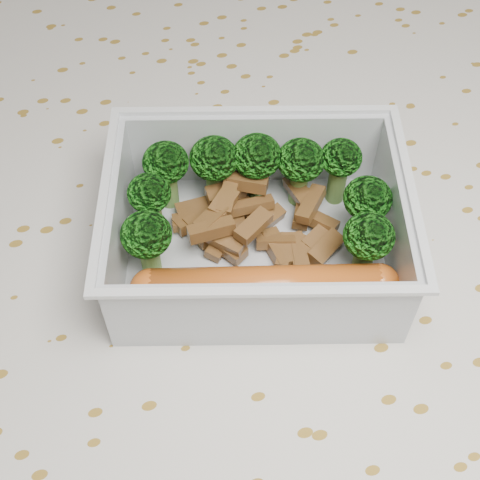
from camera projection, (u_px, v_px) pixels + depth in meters
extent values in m
cube|color=brown|center=(232.00, 294.00, 0.49)|extent=(1.40, 0.90, 0.04)
cube|color=silver|center=(231.00, 276.00, 0.47)|extent=(1.46, 0.96, 0.01)
cube|color=silver|center=(131.00, 7.00, 0.82)|extent=(1.46, 0.01, 0.18)
cube|color=silver|center=(256.00, 253.00, 0.48)|extent=(0.22, 0.19, 0.00)
cube|color=silver|center=(254.00, 149.00, 0.49)|extent=(0.18, 0.05, 0.06)
cube|color=silver|center=(260.00, 314.00, 0.41)|extent=(0.18, 0.05, 0.06)
cube|color=silver|center=(394.00, 222.00, 0.45)|extent=(0.04, 0.13, 0.06)
cube|color=silver|center=(119.00, 225.00, 0.45)|extent=(0.04, 0.13, 0.06)
cube|color=silver|center=(255.00, 111.00, 0.47)|extent=(0.20, 0.06, 0.00)
cube|color=silver|center=(262.00, 292.00, 0.38)|extent=(0.20, 0.06, 0.00)
cube|color=silver|center=(411.00, 190.00, 0.42)|extent=(0.04, 0.14, 0.00)
cube|color=silver|center=(104.00, 193.00, 0.42)|extent=(0.04, 0.14, 0.00)
cylinder|color=#608C3F|center=(169.00, 188.00, 0.49)|extent=(0.02, 0.02, 0.03)
ellipsoid|color=#217D16|center=(166.00, 162.00, 0.47)|extent=(0.03, 0.03, 0.03)
cylinder|color=#608C3F|center=(215.00, 184.00, 0.49)|extent=(0.02, 0.02, 0.03)
ellipsoid|color=#217D16|center=(214.00, 158.00, 0.47)|extent=(0.04, 0.04, 0.03)
cylinder|color=#608C3F|center=(256.00, 182.00, 0.49)|extent=(0.02, 0.02, 0.03)
ellipsoid|color=#217D16|center=(257.00, 156.00, 0.47)|extent=(0.04, 0.04, 0.03)
cylinder|color=#608C3F|center=(298.00, 186.00, 0.49)|extent=(0.02, 0.02, 0.03)
ellipsoid|color=#217D16|center=(301.00, 160.00, 0.47)|extent=(0.03, 0.03, 0.03)
cylinder|color=#608C3F|center=(337.00, 183.00, 0.49)|extent=(0.02, 0.02, 0.03)
ellipsoid|color=#217D16|center=(341.00, 157.00, 0.47)|extent=(0.03, 0.03, 0.03)
cylinder|color=#608C3F|center=(153.00, 218.00, 0.47)|extent=(0.02, 0.02, 0.03)
ellipsoid|color=#217D16|center=(149.00, 193.00, 0.45)|extent=(0.03, 0.03, 0.03)
cylinder|color=#608C3F|center=(362.00, 223.00, 0.47)|extent=(0.02, 0.02, 0.03)
ellipsoid|color=#217D16|center=(368.00, 198.00, 0.45)|extent=(0.03, 0.03, 0.03)
cylinder|color=#608C3F|center=(151.00, 259.00, 0.45)|extent=(0.02, 0.02, 0.03)
ellipsoid|color=#217D16|center=(146.00, 234.00, 0.43)|extent=(0.03, 0.03, 0.03)
cylinder|color=#608C3F|center=(363.00, 260.00, 0.45)|extent=(0.02, 0.02, 0.03)
ellipsoid|color=#217D16|center=(369.00, 236.00, 0.43)|extent=(0.03, 0.03, 0.03)
cube|color=brown|center=(224.00, 203.00, 0.47)|extent=(0.03, 0.03, 0.01)
cube|color=brown|center=(321.00, 222.00, 0.48)|extent=(0.03, 0.03, 0.01)
cube|color=brown|center=(212.00, 220.00, 0.46)|extent=(0.03, 0.03, 0.01)
cube|color=brown|center=(231.00, 236.00, 0.47)|extent=(0.03, 0.03, 0.01)
cube|color=brown|center=(227.00, 247.00, 0.47)|extent=(0.03, 0.03, 0.01)
cube|color=brown|center=(298.00, 255.00, 0.47)|extent=(0.02, 0.03, 0.01)
cube|color=brown|center=(224.00, 240.00, 0.46)|extent=(0.03, 0.03, 0.01)
cube|color=brown|center=(277.00, 249.00, 0.47)|extent=(0.02, 0.03, 0.01)
cube|color=brown|center=(276.00, 241.00, 0.47)|extent=(0.03, 0.02, 0.01)
cube|color=brown|center=(319.00, 234.00, 0.47)|extent=(0.03, 0.03, 0.01)
cube|color=brown|center=(199.00, 231.00, 0.48)|extent=(0.02, 0.03, 0.01)
cube|color=brown|center=(219.00, 224.00, 0.48)|extent=(0.03, 0.02, 0.01)
cube|color=brown|center=(248.00, 183.00, 0.48)|extent=(0.03, 0.02, 0.01)
cube|color=brown|center=(228.00, 197.00, 0.47)|extent=(0.02, 0.03, 0.01)
cube|color=brown|center=(303.00, 208.00, 0.49)|extent=(0.03, 0.04, 0.01)
cube|color=brown|center=(253.00, 226.00, 0.45)|extent=(0.03, 0.03, 0.01)
cube|color=brown|center=(246.00, 208.00, 0.49)|extent=(0.03, 0.04, 0.01)
cube|color=brown|center=(325.00, 249.00, 0.47)|extent=(0.03, 0.03, 0.01)
cube|color=brown|center=(311.00, 204.00, 0.48)|extent=(0.03, 0.03, 0.01)
cube|color=brown|center=(221.00, 242.00, 0.47)|extent=(0.03, 0.03, 0.01)
cube|color=brown|center=(300.00, 192.00, 0.49)|extent=(0.02, 0.03, 0.01)
cube|color=brown|center=(284.00, 252.00, 0.47)|extent=(0.02, 0.03, 0.01)
cube|color=brown|center=(193.00, 219.00, 0.48)|extent=(0.03, 0.02, 0.01)
cube|color=brown|center=(188.00, 222.00, 0.48)|extent=(0.02, 0.02, 0.01)
cube|color=brown|center=(226.00, 192.00, 0.48)|extent=(0.03, 0.02, 0.01)
cube|color=brown|center=(299.00, 260.00, 0.46)|extent=(0.01, 0.03, 0.01)
cube|color=brown|center=(307.00, 247.00, 0.47)|extent=(0.02, 0.03, 0.01)
cube|color=brown|center=(211.00, 230.00, 0.45)|extent=(0.03, 0.01, 0.01)
cube|color=brown|center=(250.00, 206.00, 0.48)|extent=(0.03, 0.01, 0.01)
cube|color=brown|center=(238.00, 232.00, 0.48)|extent=(0.02, 0.03, 0.01)
cube|color=brown|center=(268.00, 219.00, 0.48)|extent=(0.03, 0.02, 0.01)
cube|color=brown|center=(194.00, 209.00, 0.49)|extent=(0.03, 0.01, 0.01)
cylinder|color=#B55218|center=(265.00, 287.00, 0.43)|extent=(0.15, 0.06, 0.03)
sphere|color=#B55218|center=(379.00, 284.00, 0.43)|extent=(0.03, 0.03, 0.03)
sphere|color=#B55218|center=(151.00, 290.00, 0.43)|extent=(0.03, 0.03, 0.03)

